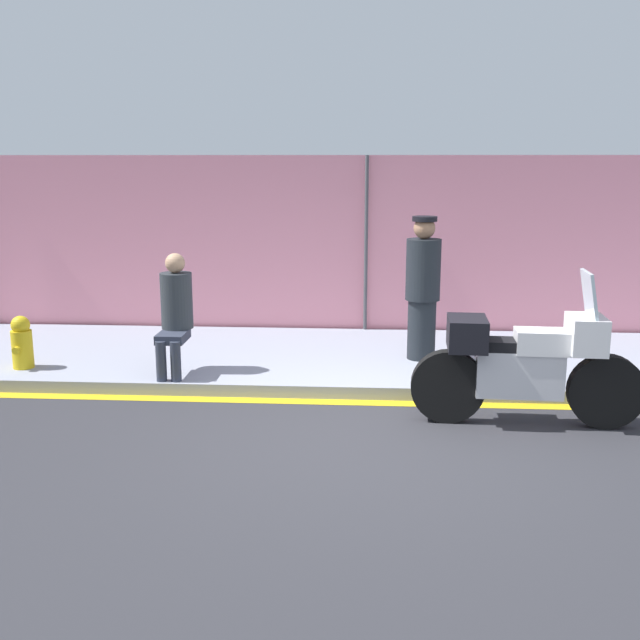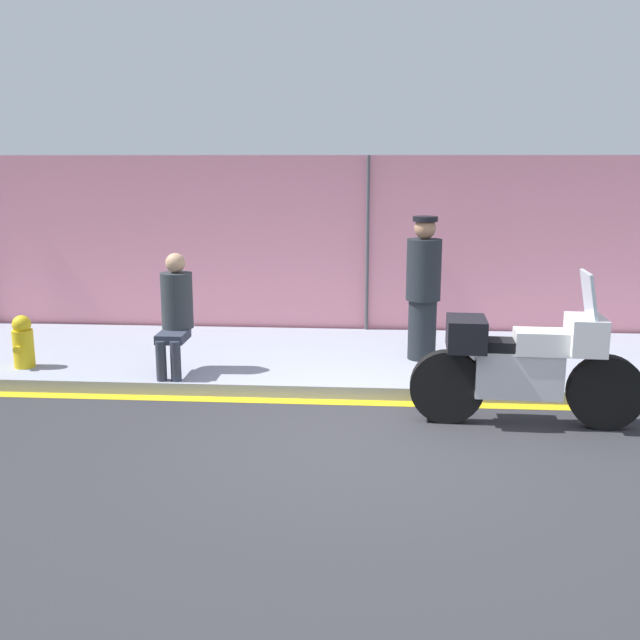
{
  "view_description": "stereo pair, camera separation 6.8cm",
  "coord_description": "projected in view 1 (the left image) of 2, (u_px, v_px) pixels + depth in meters",
  "views": [
    {
      "loc": [
        0.05,
        -6.33,
        2.49
      ],
      "look_at": [
        -0.49,
        1.76,
        0.74
      ],
      "focal_mm": 42.0,
      "sensor_mm": 36.0,
      "label": 1
    },
    {
      "loc": [
        0.12,
        -6.33,
        2.49
      ],
      "look_at": [
        -0.49,
        1.76,
        0.74
      ],
      "focal_mm": 42.0,
      "sensor_mm": 36.0,
      "label": 2
    }
  ],
  "objects": [
    {
      "name": "fire_hydrant",
      "position": [
        22.0,
        343.0,
        8.55
      ],
      "size": [
        0.24,
        0.29,
        0.61
      ],
      "color": "gold",
      "rests_on": "sidewalk"
    },
    {
      "name": "motorcycle",
      "position": [
        526.0,
        364.0,
        7.05
      ],
      "size": [
        2.18,
        0.56,
        1.49
      ],
      "rotation": [
        0.0,
        0.0,
        -0.05
      ],
      "color": "black",
      "rests_on": "ground_plane"
    },
    {
      "name": "curb_paint_stripe",
      "position": [
        363.0,
        403.0,
        7.8
      ],
      "size": [
        40.41,
        0.18,
        0.01
      ],
      "color": "gold",
      "rests_on": "ground_plane"
    },
    {
      "name": "sidewalk",
      "position": [
        364.0,
        359.0,
        9.23
      ],
      "size": [
        40.41,
        2.78,
        0.14
      ],
      "color": "#8E93A3",
      "rests_on": "ground_plane"
    },
    {
      "name": "person_seated_on_curb",
      "position": [
        175.0,
        307.0,
        8.3
      ],
      "size": [
        0.36,
        0.68,
        1.34
      ],
      "color": "#2D3342",
      "rests_on": "sidewalk"
    },
    {
      "name": "officer_standing",
      "position": [
        423.0,
        287.0,
        8.84
      ],
      "size": [
        0.41,
        0.41,
        1.7
      ],
      "color": "#1E2328",
      "rests_on": "sidewalk"
    },
    {
      "name": "ground_plane",
      "position": [
        361.0,
        443.0,
        6.7
      ],
      "size": [
        120.0,
        120.0,
        0.0
      ],
      "primitive_type": "plane",
      "color": "#2D2D33"
    },
    {
      "name": "storefront_fence",
      "position": [
        366.0,
        248.0,
        10.42
      ],
      "size": [
        38.39,
        0.17,
        2.54
      ],
      "color": "pink",
      "rests_on": "ground_plane"
    }
  ]
}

